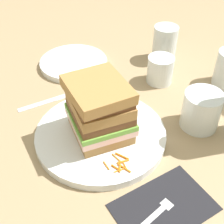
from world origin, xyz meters
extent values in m
plane|color=#9E8460|center=(0.00, 0.00, 0.00)|extent=(3.00, 3.00, 0.00)
cylinder|color=white|center=(-0.01, -0.01, 0.01)|extent=(0.28, 0.28, 0.02)
cube|color=#A87A42|center=(-0.01, -0.01, 0.03)|extent=(0.14, 0.13, 0.02)
cube|color=beige|center=(-0.01, -0.01, 0.05)|extent=(0.15, 0.14, 0.01)
cube|color=#6BA83D|center=(-0.01, -0.01, 0.06)|extent=(0.15, 0.14, 0.01)
cube|color=brown|center=(-0.01, -0.01, 0.08)|extent=(0.14, 0.13, 0.02)
cube|color=#A87A42|center=(-0.01, -0.01, 0.10)|extent=(0.14, 0.13, 0.02)
cube|color=brown|center=(-0.01, -0.01, 0.11)|extent=(0.14, 0.13, 0.01)
cube|color=#A87A42|center=(-0.01, -0.02, 0.13)|extent=(0.13, 0.12, 0.03)
cylinder|color=orange|center=(-0.09, 0.01, 0.02)|extent=(0.03, 0.01, 0.00)
cylinder|color=orange|center=(-0.09, 0.02, 0.02)|extent=(0.01, 0.02, 0.00)
cylinder|color=orange|center=(-0.08, 0.02, 0.02)|extent=(0.01, 0.03, 0.00)
cylinder|color=orange|center=(-0.11, 0.01, 0.02)|extent=(0.01, 0.03, 0.00)
cylinder|color=orange|center=(-0.08, 0.01, 0.02)|extent=(0.00, 0.03, 0.00)
cylinder|color=orange|center=(0.07, -0.03, 0.02)|extent=(0.03, 0.00, 0.00)
cylinder|color=orange|center=(0.10, -0.04, 0.02)|extent=(0.01, 0.02, 0.00)
cylinder|color=orange|center=(0.09, -0.03, 0.02)|extent=(0.02, 0.01, 0.00)
cylinder|color=orange|center=(0.09, -0.04, 0.02)|extent=(0.02, 0.01, 0.00)
cylinder|color=orange|center=(0.08, -0.06, 0.02)|extent=(0.02, 0.01, 0.00)
cylinder|color=orange|center=(0.09, -0.02, 0.02)|extent=(0.01, 0.02, 0.00)
cylinder|color=orange|center=(0.10, -0.03, 0.02)|extent=(0.03, 0.01, 0.00)
cylinder|color=orange|center=(0.09, -0.04, 0.02)|extent=(0.02, 0.02, 0.00)
cylinder|color=orange|center=(0.07, -0.02, 0.02)|extent=(0.03, 0.01, 0.00)
cube|color=black|center=(0.20, -0.02, 0.00)|extent=(0.13, 0.18, 0.00)
cube|color=silver|center=(0.20, -0.01, 0.00)|extent=(0.02, 0.02, 0.00)
cylinder|color=silver|center=(0.20, 0.02, 0.00)|extent=(0.01, 0.04, 0.00)
cylinder|color=silver|center=(0.20, 0.02, 0.00)|extent=(0.01, 0.04, 0.00)
cylinder|color=silver|center=(0.19, 0.02, 0.00)|extent=(0.01, 0.04, 0.00)
cylinder|color=silver|center=(0.18, 0.02, 0.00)|extent=(0.01, 0.04, 0.00)
cube|color=silver|center=(-0.19, -0.08, 0.00)|extent=(0.03, 0.10, 0.00)
cube|color=silver|center=(-0.18, 0.02, 0.00)|extent=(0.03, 0.11, 0.00)
cylinder|color=white|center=(0.09, 0.19, 0.04)|extent=(0.08, 0.08, 0.09)
cylinder|color=#E55638|center=(0.09, 0.19, 0.03)|extent=(0.08, 0.08, 0.06)
cylinder|color=silver|center=(-0.17, 0.32, 0.05)|extent=(0.07, 0.07, 0.10)
cylinder|color=silver|center=(-0.09, 0.23, 0.04)|extent=(0.07, 0.07, 0.07)
cylinder|color=white|center=(-0.29, 0.09, 0.01)|extent=(0.19, 0.19, 0.02)
camera|label=1|loc=(0.39, -0.27, 0.48)|focal=49.64mm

